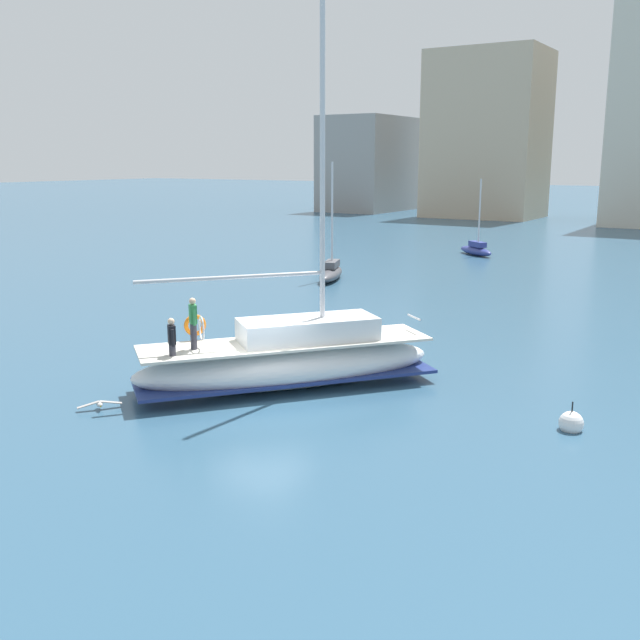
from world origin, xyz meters
TOP-DOWN VIEW (x-y plane):
  - ground_plane at (0.00, 0.00)m, footprint 400.00×400.00m
  - main_sailboat at (0.04, 1.32)m, footprint 7.90×8.98m
  - moored_sloop_near at (-9.74, 20.10)m, footprint 2.64×4.68m
  - moored_catamaran at (-6.52, 35.92)m, footprint 3.75×3.23m
  - seagull at (-3.33, -3.38)m, footprint 0.85×1.09m
  - mooring_buoy at (8.58, 2.11)m, footprint 0.65×0.65m

SIDE VIEW (x-z plane):
  - ground_plane at x=0.00m, z-range 0.00..0.00m
  - seagull at x=-3.33m, z-range 0.08..0.26m
  - mooring_buoy at x=8.58m, z-range -0.27..0.66m
  - moored_catamaran at x=-6.52m, z-range -2.39..3.30m
  - moored_sloop_near at x=-9.74m, z-range -2.96..3.99m
  - main_sailboat at x=0.04m, z-range -5.51..7.33m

